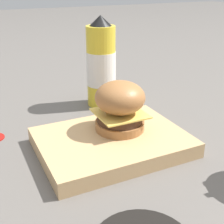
% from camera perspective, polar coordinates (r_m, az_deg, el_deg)
% --- Properties ---
extents(ground_plane, '(6.00, 6.00, 0.00)m').
position_cam_1_polar(ground_plane, '(0.61, -1.11, -7.27)').
color(ground_plane, '#5B5651').
extents(serving_board, '(0.28, 0.21, 0.03)m').
position_cam_1_polar(serving_board, '(0.62, 0.00, -5.54)').
color(serving_board, tan).
rests_on(serving_board, ground_plane).
extents(burger, '(0.10, 0.10, 0.10)m').
position_cam_1_polar(burger, '(0.61, 1.47, 1.16)').
color(burger, '#9E6638').
rests_on(burger, serving_board).
extents(ketchup_bottle, '(0.07, 0.07, 0.23)m').
position_cam_1_polar(ketchup_bottle, '(0.80, -2.01, 8.55)').
color(ketchup_bottle, yellow).
rests_on(ketchup_bottle, ground_plane).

